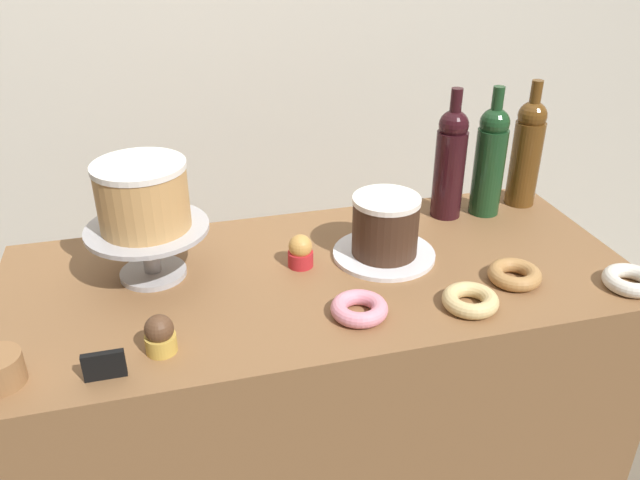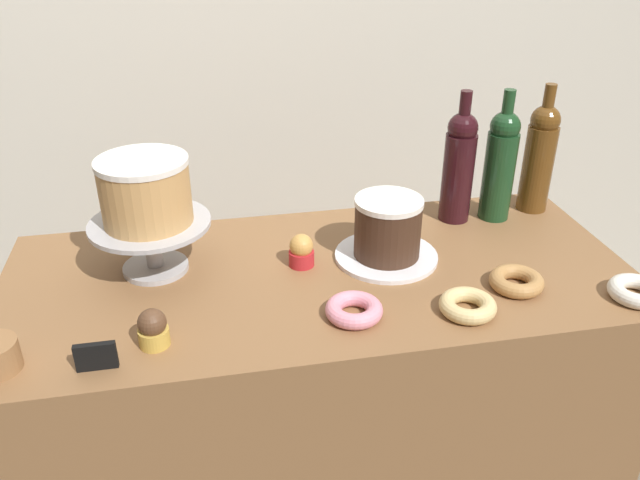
{
  "view_description": "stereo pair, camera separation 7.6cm",
  "coord_description": "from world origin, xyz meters",
  "px_view_note": "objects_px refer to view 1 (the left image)",
  "views": [
    {
      "loc": [
        -0.3,
        -1.15,
        1.65
      ],
      "look_at": [
        0.0,
        0.0,
        1.01
      ],
      "focal_mm": 36.02,
      "sensor_mm": 36.0,
      "label": 1
    },
    {
      "loc": [
        -0.23,
        -1.16,
        1.65
      ],
      "look_at": [
        0.0,
        0.0,
        1.01
      ],
      "focal_mm": 36.02,
      "sensor_mm": 36.0,
      "label": 2
    }
  ],
  "objects_px": {
    "wine_bottle_amber": "(527,151)",
    "donut_maple": "(514,275)",
    "cupcake_chocolate": "(160,335)",
    "donut_pink": "(359,308)",
    "donut_glazed": "(470,300)",
    "wine_bottle_dark_red": "(450,162)",
    "cake_stand_pedestal": "(149,242)",
    "price_sign_chalkboard": "(104,365)",
    "donut_sugar": "(630,280)",
    "wine_bottle_green": "(490,159)",
    "chocolate_round_cake": "(385,225)",
    "cupcake_caramel": "(300,252)",
    "white_layer_cake": "(142,196)"
  },
  "relations": [
    {
      "from": "wine_bottle_amber",
      "to": "donut_maple",
      "type": "bearing_deg",
      "value": -121.41
    },
    {
      "from": "cupcake_chocolate",
      "to": "donut_pink",
      "type": "relative_size",
      "value": 0.66
    },
    {
      "from": "donut_glazed",
      "to": "wine_bottle_dark_red",
      "type": "bearing_deg",
      "value": 72.21
    },
    {
      "from": "cake_stand_pedestal",
      "to": "price_sign_chalkboard",
      "type": "relative_size",
      "value": 3.64
    },
    {
      "from": "donut_sugar",
      "to": "wine_bottle_dark_red",
      "type": "bearing_deg",
      "value": 118.74
    },
    {
      "from": "donut_glazed",
      "to": "price_sign_chalkboard",
      "type": "height_order",
      "value": "price_sign_chalkboard"
    },
    {
      "from": "donut_pink",
      "to": "donut_sugar",
      "type": "bearing_deg",
      "value": -4.57
    },
    {
      "from": "wine_bottle_green",
      "to": "donut_glazed",
      "type": "height_order",
      "value": "wine_bottle_green"
    },
    {
      "from": "donut_sugar",
      "to": "donut_pink",
      "type": "xyz_separation_m",
      "value": [
        -0.58,
        0.05,
        0.0
      ]
    },
    {
      "from": "chocolate_round_cake",
      "to": "cupcake_caramel",
      "type": "bearing_deg",
      "value": 178.0
    },
    {
      "from": "wine_bottle_green",
      "to": "cupcake_chocolate",
      "type": "distance_m",
      "value": 0.91
    },
    {
      "from": "chocolate_round_cake",
      "to": "wine_bottle_dark_red",
      "type": "xyz_separation_m",
      "value": [
        0.22,
        0.16,
        0.07
      ]
    },
    {
      "from": "white_layer_cake",
      "to": "wine_bottle_amber",
      "type": "xyz_separation_m",
      "value": [
        0.95,
        0.13,
        -0.04
      ]
    },
    {
      "from": "donut_glazed",
      "to": "wine_bottle_amber",
      "type": "bearing_deg",
      "value": 49.99
    },
    {
      "from": "white_layer_cake",
      "to": "cupcake_caramel",
      "type": "xyz_separation_m",
      "value": [
        0.31,
        -0.04,
        -0.15
      ]
    },
    {
      "from": "wine_bottle_amber",
      "to": "donut_glazed",
      "type": "height_order",
      "value": "wine_bottle_amber"
    },
    {
      "from": "white_layer_cake",
      "to": "donut_maple",
      "type": "distance_m",
      "value": 0.79
    },
    {
      "from": "donut_glazed",
      "to": "donut_maple",
      "type": "bearing_deg",
      "value": 25.71
    },
    {
      "from": "wine_bottle_dark_red",
      "to": "donut_maple",
      "type": "relative_size",
      "value": 2.91
    },
    {
      "from": "white_layer_cake",
      "to": "cupcake_chocolate",
      "type": "height_order",
      "value": "white_layer_cake"
    },
    {
      "from": "cupcake_caramel",
      "to": "donut_sugar",
      "type": "relative_size",
      "value": 0.66
    },
    {
      "from": "donut_maple",
      "to": "price_sign_chalkboard",
      "type": "xyz_separation_m",
      "value": [
        -0.82,
        -0.1,
        0.01
      ]
    },
    {
      "from": "cupcake_chocolate",
      "to": "donut_maple",
      "type": "bearing_deg",
      "value": 3.98
    },
    {
      "from": "cake_stand_pedestal",
      "to": "donut_glazed",
      "type": "distance_m",
      "value": 0.67
    },
    {
      "from": "donut_glazed",
      "to": "donut_maple",
      "type": "height_order",
      "value": "same"
    },
    {
      "from": "wine_bottle_amber",
      "to": "cupcake_caramel",
      "type": "bearing_deg",
      "value": -164.9
    },
    {
      "from": "cake_stand_pedestal",
      "to": "cupcake_caramel",
      "type": "relative_size",
      "value": 3.43
    },
    {
      "from": "wine_bottle_dark_red",
      "to": "cupcake_chocolate",
      "type": "distance_m",
      "value": 0.83
    },
    {
      "from": "cake_stand_pedestal",
      "to": "donut_sugar",
      "type": "height_order",
      "value": "cake_stand_pedestal"
    },
    {
      "from": "wine_bottle_green",
      "to": "donut_maple",
      "type": "distance_m",
      "value": 0.36
    },
    {
      "from": "cake_stand_pedestal",
      "to": "price_sign_chalkboard",
      "type": "bearing_deg",
      "value": -105.54
    },
    {
      "from": "price_sign_chalkboard",
      "to": "wine_bottle_amber",
      "type": "bearing_deg",
      "value": 23.43
    },
    {
      "from": "wine_bottle_amber",
      "to": "cupcake_caramel",
      "type": "height_order",
      "value": "wine_bottle_amber"
    },
    {
      "from": "wine_bottle_green",
      "to": "donut_maple",
      "type": "relative_size",
      "value": 2.91
    },
    {
      "from": "cupcake_caramel",
      "to": "donut_pink",
      "type": "relative_size",
      "value": 0.66
    },
    {
      "from": "donut_glazed",
      "to": "donut_pink",
      "type": "bearing_deg",
      "value": 172.64
    },
    {
      "from": "cupcake_caramel",
      "to": "price_sign_chalkboard",
      "type": "xyz_separation_m",
      "value": [
        -0.4,
        -0.28,
        -0.01
      ]
    },
    {
      "from": "wine_bottle_green",
      "to": "cupcake_chocolate",
      "type": "relative_size",
      "value": 4.38
    },
    {
      "from": "donut_pink",
      "to": "donut_glazed",
      "type": "bearing_deg",
      "value": -7.36
    },
    {
      "from": "cupcake_chocolate",
      "to": "chocolate_round_cake",
      "type": "bearing_deg",
      "value": 23.93
    },
    {
      "from": "white_layer_cake",
      "to": "cake_stand_pedestal",
      "type": "bearing_deg",
      "value": 0.0
    },
    {
      "from": "white_layer_cake",
      "to": "price_sign_chalkboard",
      "type": "bearing_deg",
      "value": -105.54
    },
    {
      "from": "wine_bottle_amber",
      "to": "wine_bottle_green",
      "type": "height_order",
      "value": "same"
    },
    {
      "from": "wine_bottle_dark_red",
      "to": "donut_pink",
      "type": "bearing_deg",
      "value": -133.37
    },
    {
      "from": "donut_sugar",
      "to": "cupcake_chocolate",
      "type": "bearing_deg",
      "value": 178.13
    },
    {
      "from": "cupcake_chocolate",
      "to": "price_sign_chalkboard",
      "type": "distance_m",
      "value": 0.11
    },
    {
      "from": "donut_maple",
      "to": "price_sign_chalkboard",
      "type": "relative_size",
      "value": 1.6
    },
    {
      "from": "wine_bottle_green",
      "to": "cupcake_chocolate",
      "type": "bearing_deg",
      "value": -155.69
    },
    {
      "from": "wine_bottle_dark_red",
      "to": "price_sign_chalkboard",
      "type": "height_order",
      "value": "wine_bottle_dark_red"
    },
    {
      "from": "chocolate_round_cake",
      "to": "cupcake_chocolate",
      "type": "relative_size",
      "value": 2.01
    }
  ]
}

